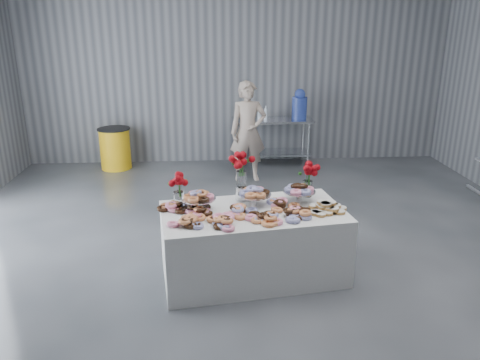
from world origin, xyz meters
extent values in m
plane|color=#33353A|center=(0.00, 0.00, 0.00)|extent=(9.00, 9.00, 0.00)
cube|color=slate|center=(0.00, 4.50, 2.00)|extent=(8.00, 0.04, 4.00)
cube|color=white|center=(-0.09, 0.03, 0.38)|extent=(2.02, 1.26, 0.75)
cube|color=silver|center=(0.65, 4.10, 0.88)|extent=(1.50, 0.60, 0.04)
cube|color=silver|center=(0.65, 4.10, 0.25)|extent=(1.40, 0.55, 0.03)
cylinder|color=silver|center=(0.00, 3.85, 0.43)|extent=(0.04, 0.04, 0.86)
cylinder|color=silver|center=(1.30, 3.85, 0.43)|extent=(0.04, 0.04, 0.86)
cylinder|color=silver|center=(0.00, 4.35, 0.43)|extent=(0.04, 0.04, 0.86)
cylinder|color=silver|center=(1.30, 4.35, 0.43)|extent=(0.04, 0.04, 0.86)
cylinder|color=silver|center=(-0.66, 0.10, 0.81)|extent=(0.06, 0.06, 0.12)
cylinder|color=silver|center=(-0.66, 0.10, 0.88)|extent=(0.36, 0.36, 0.01)
cylinder|color=silver|center=(-0.06, 0.19, 0.81)|extent=(0.06, 0.06, 0.12)
cylinder|color=silver|center=(-0.06, 0.19, 0.88)|extent=(0.36, 0.36, 0.01)
cylinder|color=silver|center=(0.43, 0.26, 0.81)|extent=(0.06, 0.06, 0.12)
cylinder|color=silver|center=(0.43, 0.26, 0.88)|extent=(0.36, 0.36, 0.01)
cylinder|color=white|center=(-0.87, 0.17, 0.84)|extent=(0.11, 0.11, 0.18)
cylinder|color=#1E5919|center=(-0.87, 0.17, 0.97)|extent=(0.04, 0.04, 0.18)
cylinder|color=white|center=(0.56, 0.43, 0.84)|extent=(0.11, 0.11, 0.18)
cylinder|color=#1E5919|center=(0.56, 0.43, 0.97)|extent=(0.04, 0.04, 0.18)
cylinder|color=silver|center=(-0.19, 0.37, 0.82)|extent=(0.14, 0.14, 0.15)
cylinder|color=white|center=(-0.19, 0.37, 0.99)|extent=(0.11, 0.11, 0.18)
cylinder|color=#1E5919|center=(-0.19, 0.37, 1.12)|extent=(0.04, 0.04, 0.18)
cylinder|color=blue|center=(1.15, 4.10, 1.10)|extent=(0.28, 0.28, 0.40)
sphere|color=blue|center=(1.15, 4.10, 1.36)|extent=(0.20, 0.20, 0.20)
imported|color=#CC8C93|center=(0.13, 3.27, 0.85)|extent=(0.66, 0.47, 1.70)
cylinder|color=yellow|center=(-2.29, 4.10, 0.37)|extent=(0.55, 0.55, 0.74)
cylinder|color=black|center=(-2.29, 4.10, 0.75)|extent=(0.60, 0.60, 0.02)
camera|label=1|loc=(-0.53, -4.47, 2.63)|focal=35.00mm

